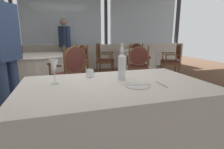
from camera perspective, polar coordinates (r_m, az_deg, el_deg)
ground_plane at (r=2.57m, az=-11.64°, el=-14.67°), size 13.03×13.03×0.00m
window_wall_far at (r=6.04m, az=-15.48°, el=12.15°), size 9.15×0.14×2.89m
foreground_table at (r=1.65m, az=1.06°, el=-15.72°), size 1.58×0.99×0.76m
side_plate at (r=1.44m, az=8.37°, el=-3.65°), size 0.20×0.20×0.01m
butter_knife at (r=1.44m, az=8.37°, el=-3.45°), size 0.20×0.07×0.00m
dinner_fork at (r=1.53m, az=15.72°, el=-3.09°), size 0.02×0.18×0.00m
water_bottle at (r=1.60m, az=3.21°, el=2.92°), size 0.07×0.07×0.34m
wine_glass at (r=1.54m, az=-18.26°, el=2.49°), size 0.08×0.08×0.21m
water_tumbler at (r=1.73m, az=-7.24°, el=0.38°), size 0.07×0.07×0.08m
background_table_0 at (r=4.98m, az=8.10°, el=3.55°), size 1.11×1.11×0.76m
dining_chair_0_0 at (r=5.93m, az=7.93°, el=6.44°), size 0.64×0.60×0.90m
dining_chair_0_1 at (r=5.03m, az=-3.17°, el=5.62°), size 0.60×0.64×0.95m
dining_chair_0_2 at (r=3.99m, az=8.50°, el=3.65°), size 0.64×0.60×0.94m
dining_chair_0_3 at (r=5.08m, az=19.34°, el=4.96°), size 0.60×0.64×0.93m
background_table_2 at (r=4.03m, az=-22.32°, el=0.51°), size 1.29×1.29×0.76m
dining_chair_2_1 at (r=3.09m, az=-13.07°, el=1.46°), size 0.66×0.64×1.00m
dining_chair_2_2 at (r=4.58m, az=-10.71°, el=4.71°), size 0.64×0.66×0.92m
dining_chair_2_3 at (r=4.96m, az=-28.36°, el=3.86°), size 0.66×0.64×0.90m
diner_person_0 at (r=2.43m, az=-31.66°, el=7.42°), size 0.34×0.48×1.78m
diner_person_1 at (r=5.52m, az=-15.09°, el=9.93°), size 0.34×0.49×1.65m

